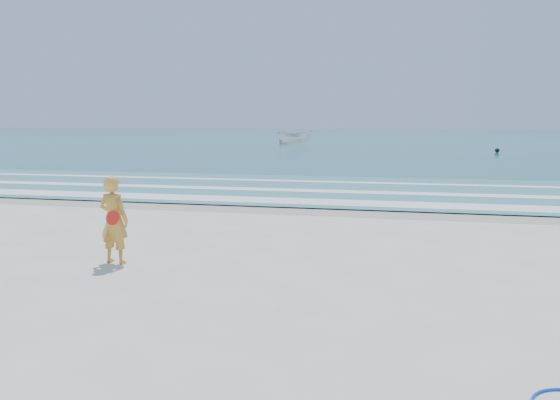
# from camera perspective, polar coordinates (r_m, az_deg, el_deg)

# --- Properties ---
(ground) EXTENTS (400.00, 400.00, 0.00)m
(ground) POSITION_cam_1_polar(r_m,az_deg,el_deg) (8.82, -10.30, -9.96)
(ground) COLOR silver
(ground) RESTS_ON ground
(wet_sand) EXTENTS (400.00, 2.40, 0.00)m
(wet_sand) POSITION_cam_1_polar(r_m,az_deg,el_deg) (17.24, 1.38, -0.90)
(wet_sand) COLOR #B2A893
(wet_sand) RESTS_ON ground
(ocean) EXTENTS (400.00, 190.00, 0.04)m
(ocean) POSITION_cam_1_polar(r_m,az_deg,el_deg) (112.78, 11.01, 6.67)
(ocean) COLOR #19727F
(ocean) RESTS_ON ground
(shallow) EXTENTS (400.00, 10.00, 0.01)m
(shallow) POSITION_cam_1_polar(r_m,az_deg,el_deg) (22.12, 3.91, 1.21)
(shallow) COLOR #59B7AD
(shallow) RESTS_ON ocean
(foam_near) EXTENTS (400.00, 1.40, 0.01)m
(foam_near) POSITION_cam_1_polar(r_m,az_deg,el_deg) (18.50, 2.17, -0.12)
(foam_near) COLOR white
(foam_near) RESTS_ON shallow
(foam_mid) EXTENTS (400.00, 0.90, 0.01)m
(foam_mid) POSITION_cam_1_polar(r_m,az_deg,el_deg) (21.33, 3.58, 0.98)
(foam_mid) COLOR white
(foam_mid) RESTS_ON shallow
(foam_far) EXTENTS (400.00, 0.60, 0.01)m
(foam_far) POSITION_cam_1_polar(r_m,az_deg,el_deg) (24.57, 4.80, 1.92)
(foam_far) COLOR white
(foam_far) RESTS_ON shallow
(boat) EXTENTS (4.67, 3.26, 1.69)m
(boat) POSITION_cam_1_polar(r_m,az_deg,el_deg) (66.83, 1.54, 6.61)
(boat) COLOR silver
(boat) RESTS_ON ocean
(buoy) EXTENTS (0.40, 0.40, 0.40)m
(buoy) POSITION_cam_1_polar(r_m,az_deg,el_deg) (51.47, 21.74, 4.84)
(buoy) COLOR black
(buoy) RESTS_ON ocean
(woman) EXTENTS (0.68, 0.50, 1.71)m
(woman) POSITION_cam_1_polar(r_m,az_deg,el_deg) (10.97, -16.97, -2.00)
(woman) COLOR gold
(woman) RESTS_ON ground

